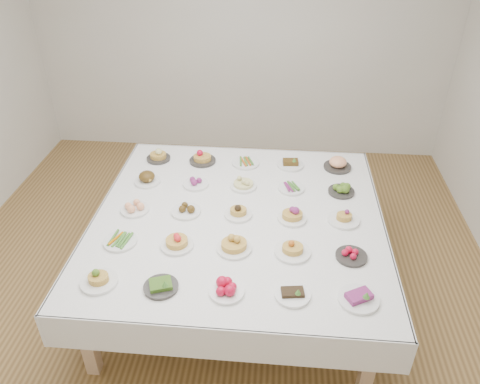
# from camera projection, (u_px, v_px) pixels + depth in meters

# --- Properties ---
(room_envelope) EXTENTS (5.02, 5.02, 2.81)m
(room_envelope) POSITION_uv_depth(u_px,v_px,m) (208.00, 81.00, 3.19)
(room_envelope) COLOR olive
(room_envelope) RESTS_ON ground
(display_table) EXTENTS (2.30, 2.30, 0.75)m
(display_table) POSITION_uv_depth(u_px,v_px,m) (238.00, 222.00, 3.75)
(display_table) COLOR white
(display_table) RESTS_ON ground
(dish_0) EXTENTS (0.24, 0.24, 0.14)m
(dish_0) POSITION_uv_depth(u_px,v_px,m) (98.00, 276.00, 3.06)
(dish_0) COLOR white
(dish_0) RESTS_ON display_table
(dish_1) EXTENTS (0.23, 0.23, 0.10)m
(dish_1) POSITION_uv_depth(u_px,v_px,m) (161.00, 283.00, 3.03)
(dish_1) COLOR #2F2C29
(dish_1) RESTS_ON display_table
(dish_2) EXTENTS (0.23, 0.23, 0.11)m
(dish_2) POSITION_uv_depth(u_px,v_px,m) (227.00, 287.00, 2.99)
(dish_2) COLOR white
(dish_2) RESTS_ON display_table
(dish_3) EXTENTS (0.23, 0.23, 0.09)m
(dish_3) POSITION_uv_depth(u_px,v_px,m) (293.00, 292.00, 2.98)
(dish_3) COLOR white
(dish_3) RESTS_ON display_table
(dish_4) EXTENTS (0.26, 0.26, 0.12)m
(dish_4) POSITION_uv_depth(u_px,v_px,m) (359.00, 295.00, 2.93)
(dish_4) COLOR white
(dish_4) RESTS_ON display_table
(dish_5) EXTENTS (0.24, 0.24, 0.06)m
(dish_5) POSITION_uv_depth(u_px,v_px,m) (120.00, 240.00, 3.43)
(dish_5) COLOR white
(dish_5) RESTS_ON display_table
(dish_6) EXTENTS (0.24, 0.24, 0.13)m
(dish_6) POSITION_uv_depth(u_px,v_px,m) (177.00, 240.00, 3.38)
(dish_6) COLOR white
(dish_6) RESTS_ON display_table
(dish_7) EXTENTS (0.28, 0.27, 0.16)m
(dish_7) POSITION_uv_depth(u_px,v_px,m) (234.00, 241.00, 3.34)
(dish_7) COLOR white
(dish_7) RESTS_ON display_table
(dish_8) EXTENTS (0.26, 0.26, 0.14)m
(dish_8) POSITION_uv_depth(u_px,v_px,m) (293.00, 246.00, 3.31)
(dish_8) COLOR white
(dish_8) RESTS_ON display_table
(dish_9) EXTENTS (0.22, 0.22, 0.09)m
(dish_9) POSITION_uv_depth(u_px,v_px,m) (352.00, 254.00, 3.28)
(dish_9) COLOR #2F2C29
(dish_9) RESTS_ON display_table
(dish_10) EXTENTS (0.23, 0.23, 0.10)m
(dish_10) POSITION_uv_depth(u_px,v_px,m) (134.00, 206.00, 3.75)
(dish_10) COLOR white
(dish_10) RESTS_ON display_table
(dish_11) EXTENTS (0.23, 0.23, 0.09)m
(dish_11) POSITION_uv_depth(u_px,v_px,m) (186.00, 209.00, 3.73)
(dish_11) COLOR white
(dish_11) RESTS_ON display_table
(dish_12) EXTENTS (0.22, 0.22, 0.12)m
(dish_12) POSITION_uv_depth(u_px,v_px,m) (238.00, 210.00, 3.69)
(dish_12) COLOR white
(dish_12) RESTS_ON display_table
(dish_13) EXTENTS (0.23, 0.23, 0.14)m
(dish_13) POSITION_uv_depth(u_px,v_px,m) (292.00, 213.00, 3.64)
(dish_13) COLOR white
(dish_13) RESTS_ON display_table
(dish_14) EXTENTS (0.24, 0.24, 0.12)m
(dish_14) POSITION_uv_depth(u_px,v_px,m) (344.00, 216.00, 3.63)
(dish_14) COLOR white
(dish_14) RESTS_ON display_table
(dish_15) EXTENTS (0.22, 0.22, 0.12)m
(dish_15) POSITION_uv_depth(u_px,v_px,m) (147.00, 177.00, 4.10)
(dish_15) COLOR white
(dish_15) RESTS_ON display_table
(dish_16) EXTENTS (0.22, 0.22, 0.09)m
(dish_16) POSITION_uv_depth(u_px,v_px,m) (196.00, 182.00, 4.08)
(dish_16) COLOR white
(dish_16) RESTS_ON display_table
(dish_17) EXTENTS (0.23, 0.23, 0.13)m
(dish_17) POSITION_uv_depth(u_px,v_px,m) (243.00, 181.00, 4.03)
(dish_17) COLOR white
(dish_17) RESTS_ON display_table
(dish_18) EXTENTS (0.22, 0.22, 0.05)m
(dish_18) POSITION_uv_depth(u_px,v_px,m) (291.00, 188.00, 4.03)
(dish_18) COLOR white
(dish_18) RESTS_ON display_table
(dish_19) EXTENTS (0.22, 0.22, 0.10)m
(dish_19) POSITION_uv_depth(u_px,v_px,m) (342.00, 189.00, 3.97)
(dish_19) COLOR #2F2C29
(dish_19) RESTS_ON display_table
(dish_20) EXTENTS (0.22, 0.22, 0.14)m
(dish_20) POSITION_uv_depth(u_px,v_px,m) (158.00, 154.00, 4.44)
(dish_20) COLOR #2F2C29
(dish_20) RESTS_ON display_table
(dish_21) EXTENTS (0.24, 0.24, 0.15)m
(dish_21) POSITION_uv_depth(u_px,v_px,m) (202.00, 155.00, 4.40)
(dish_21) COLOR #2F2C29
(dish_21) RESTS_ON display_table
(dish_22) EXTENTS (0.25, 0.25, 0.06)m
(dish_22) POSITION_uv_depth(u_px,v_px,m) (246.00, 162.00, 4.39)
(dish_22) COLOR white
(dish_22) RESTS_ON display_table
(dish_23) EXTENTS (0.24, 0.24, 0.10)m
(dish_23) POSITION_uv_depth(u_px,v_px,m) (291.00, 163.00, 4.35)
(dish_23) COLOR white
(dish_23) RESTS_ON display_table
(dish_24) EXTENTS (0.25, 0.25, 0.13)m
(dish_24) POSITION_uv_depth(u_px,v_px,m) (338.00, 163.00, 4.31)
(dish_24) COLOR #2F2C29
(dish_24) RESTS_ON display_table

